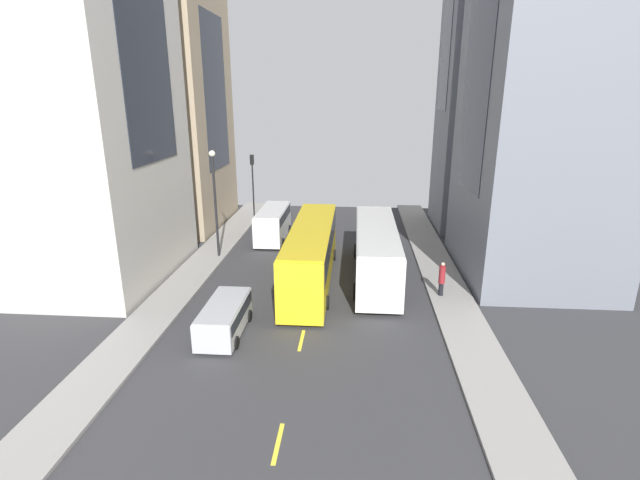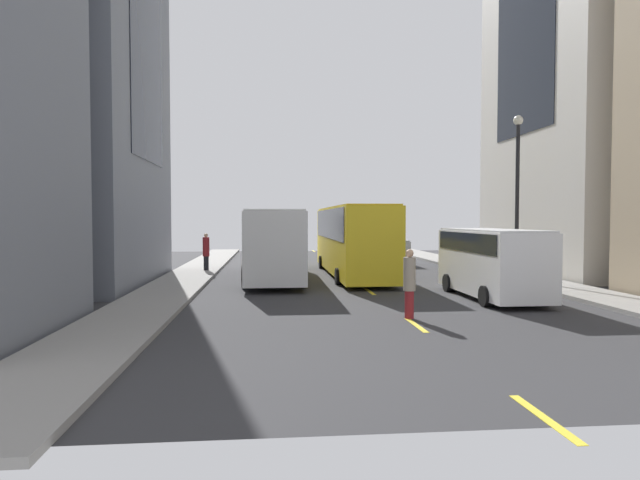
# 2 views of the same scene
# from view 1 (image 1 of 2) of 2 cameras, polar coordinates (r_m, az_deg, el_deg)

# --- Properties ---
(ground_plane) EXTENTS (42.73, 42.73, 0.00)m
(ground_plane) POSITION_cam_1_polar(r_m,az_deg,el_deg) (29.34, -0.70, -5.44)
(ground_plane) COLOR #333335
(sidewalk_west) EXTENTS (2.48, 44.00, 0.15)m
(sidewalk_west) POSITION_cam_1_polar(r_m,az_deg,el_deg) (29.76, 15.15, -5.58)
(sidewalk_west) COLOR gray
(sidewalk_west) RESTS_ON ground
(sidewalk_east) EXTENTS (2.48, 44.00, 0.15)m
(sidewalk_east) POSITION_cam_1_polar(r_m,az_deg,el_deg) (31.06, -15.85, -4.66)
(sidewalk_east) COLOR gray
(sidewalk_east) RESTS_ON ground
(lane_stripe_0) EXTENTS (0.16, 2.00, 0.01)m
(lane_stripe_0) POSITION_cam_1_polar(r_m,az_deg,el_deg) (49.34, 1.46, 4.01)
(lane_stripe_0) COLOR yellow
(lane_stripe_0) RESTS_ON ground
(lane_stripe_1) EXTENTS (0.16, 2.00, 0.01)m
(lane_stripe_1) POSITION_cam_1_polar(r_m,az_deg,el_deg) (42.56, 0.97, 1.85)
(lane_stripe_1) COLOR yellow
(lane_stripe_1) RESTS_ON ground
(lane_stripe_2) EXTENTS (0.16, 2.00, 0.01)m
(lane_stripe_2) POSITION_cam_1_polar(r_m,az_deg,el_deg) (35.88, 0.29, -1.12)
(lane_stripe_2) COLOR yellow
(lane_stripe_2) RESTS_ON ground
(lane_stripe_3) EXTENTS (0.16, 2.00, 0.01)m
(lane_stripe_3) POSITION_cam_1_polar(r_m,az_deg,el_deg) (29.34, -0.70, -5.43)
(lane_stripe_3) COLOR yellow
(lane_stripe_3) RESTS_ON ground
(lane_stripe_4) EXTENTS (0.16, 2.00, 0.01)m
(lane_stripe_4) POSITION_cam_1_polar(r_m,az_deg,el_deg) (23.08, -2.27, -12.13)
(lane_stripe_4) COLOR yellow
(lane_stripe_4) RESTS_ON ground
(lane_stripe_5) EXTENTS (0.16, 2.00, 0.01)m
(lane_stripe_5) POSITION_cam_1_polar(r_m,az_deg,el_deg) (17.38, -5.15, -23.47)
(lane_stripe_5) COLOR yellow
(lane_stripe_5) RESTS_ON ground
(building_west_1) EXTENTS (8.33, 11.21, 24.89)m
(building_west_1) POSITION_cam_1_polar(r_m,az_deg,el_deg) (32.21, 26.16, 17.60)
(building_west_1) COLOR slate
(building_west_1) RESTS_ON ground
(building_east_0) EXTENTS (7.03, 11.01, 22.90)m
(building_east_0) POSITION_cam_1_polar(r_m,az_deg,el_deg) (43.43, -17.23, 16.71)
(building_east_0) COLOR tan
(building_east_0) RESTS_ON ground
(city_bus_white) EXTENTS (2.80, 11.98, 3.35)m
(city_bus_white) POSITION_cam_1_polar(r_m,az_deg,el_deg) (30.11, 6.87, -0.89)
(city_bus_white) COLOR silver
(city_bus_white) RESTS_ON ground
(streetcar_yellow) EXTENTS (2.70, 12.97, 3.59)m
(streetcar_yellow) POSITION_cam_1_polar(r_m,az_deg,el_deg) (29.18, -1.07, -1.12)
(streetcar_yellow) COLOR yellow
(streetcar_yellow) RESTS_ON ground
(delivery_van_white) EXTENTS (2.25, 6.19, 2.58)m
(delivery_van_white) POSITION_cam_1_polar(r_m,az_deg,el_deg) (38.06, -5.76, 2.25)
(delivery_van_white) COLOR white
(delivery_van_white) RESTS_ON ground
(car_silver_0) EXTENTS (1.97, 4.50, 1.61)m
(car_silver_0) POSITION_cam_1_polar(r_m,az_deg,el_deg) (23.69, -11.59, -9.09)
(car_silver_0) COLOR #B7BABF
(car_silver_0) RESTS_ON ground
(pedestrian_crossing_mid) EXTENTS (0.37, 0.37, 2.03)m
(pedestrian_crossing_mid) POSITION_cam_1_polar(r_m,az_deg,el_deg) (27.96, 14.64, -4.51)
(pedestrian_crossing_mid) COLOR black
(pedestrian_crossing_mid) RESTS_ON ground
(pedestrian_crossing_near) EXTENTS (0.36, 0.36, 2.06)m
(pedestrian_crossing_near) POSITION_cam_1_polar(r_m,az_deg,el_deg) (41.29, 0.79, 2.93)
(pedestrian_crossing_near) COLOR maroon
(pedestrian_crossing_near) RESTS_ON ground
(traffic_light_near_corner) EXTENTS (0.32, 0.44, 5.85)m
(traffic_light_near_corner) POSITION_cam_1_polar(r_m,az_deg,el_deg) (44.89, -8.23, 7.99)
(traffic_light_near_corner) COLOR black
(traffic_light_near_corner) RESTS_ON ground
(streetlamp_near) EXTENTS (0.44, 0.44, 7.58)m
(streetlamp_near) POSITION_cam_1_polar(r_m,az_deg,el_deg) (33.62, -12.72, 5.57)
(streetlamp_near) COLOR black
(streetlamp_near) RESTS_ON ground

